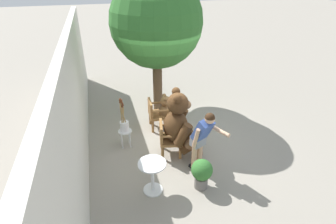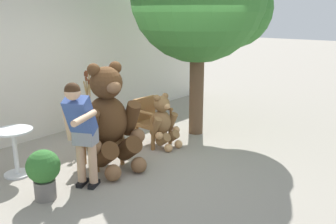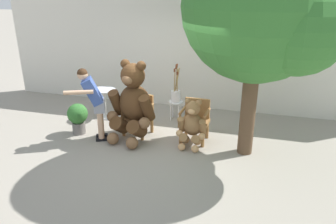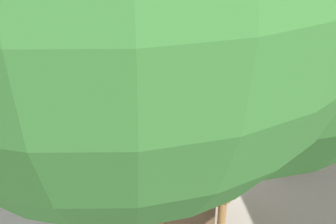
% 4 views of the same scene
% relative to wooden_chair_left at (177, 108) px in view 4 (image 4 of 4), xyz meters
% --- Properties ---
extents(ground_plane, '(60.00, 60.00, 0.00)m').
position_rel_wooden_chair_left_xyz_m(ground_plane, '(0.61, -0.42, -0.46)').
color(ground_plane, gray).
extents(wooden_chair_left, '(0.65, 0.62, 0.86)m').
position_rel_wooden_chair_left_xyz_m(wooden_chair_left, '(0.00, 0.00, 0.00)').
color(wooden_chair_left, olive).
rests_on(wooden_chair_left, ground).
extents(wooden_chair_right, '(0.59, 0.55, 0.86)m').
position_rel_wooden_chair_left_xyz_m(wooden_chair_right, '(1.23, 0.00, 0.00)').
color(wooden_chair_right, olive).
rests_on(wooden_chair_right, ground).
extents(teddy_bear_large, '(1.03, 1.03, 1.67)m').
position_rel_wooden_chair_left_xyz_m(teddy_bear_large, '(-0.03, -0.27, 0.36)').
color(teddy_bear_large, '#4C3019').
rests_on(teddy_bear_large, ground).
extents(teddy_bear_small, '(0.59, 0.57, 0.99)m').
position_rel_wooden_chair_left_xyz_m(teddy_bear_small, '(1.23, -0.29, 0.02)').
color(teddy_bear_small, olive).
rests_on(teddy_bear_small, ground).
extents(person_visitor, '(0.69, 0.68, 1.54)m').
position_rel_wooden_chair_left_xyz_m(person_visitor, '(-0.77, -0.53, 0.45)').
color(person_visitor, black).
rests_on(person_visitor, ground).
extents(white_stool, '(0.34, 0.34, 0.46)m').
position_rel_wooden_chair_left_xyz_m(white_stool, '(0.58, 0.96, -0.11)').
color(white_stool, silver).
rests_on(white_stool, ground).
extents(brush_bucket, '(0.22, 0.22, 0.90)m').
position_rel_wooden_chair_left_xyz_m(brush_bucket, '(0.58, 0.97, 0.20)').
color(brush_bucket, white).
rests_on(brush_bucket, white_stool).
extents(round_side_table, '(0.56, 0.56, 0.72)m').
position_rel_wooden_chair_left_xyz_m(round_side_table, '(-1.11, 0.63, -0.01)').
color(round_side_table, silver).
rests_on(round_side_table, ground).
extents(potted_plant, '(0.44, 0.44, 0.68)m').
position_rel_wooden_chair_left_xyz_m(potted_plant, '(-1.28, -0.36, -0.07)').
color(potted_plant, slate).
rests_on(potted_plant, ground).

